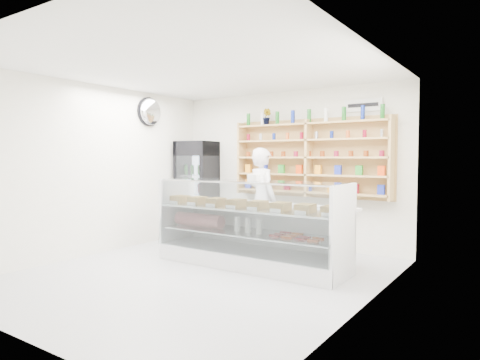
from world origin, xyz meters
The scene contains 8 objects.
room centered at (0.00, 0.00, 1.40)m, with size 5.00×5.00×5.00m.
display_counter centered at (0.30, 0.79, 0.35)m, with size 2.90×0.87×1.26m.
shop_worker centered at (-0.09, 1.77, 0.88)m, with size 0.64×0.42×1.76m, color silver.
drinks_cooler centered at (-1.85, 2.13, 0.96)m, with size 0.77×0.75×1.92m.
wall_shelving centered at (0.50, 2.34, 1.59)m, with size 2.84×0.28×1.33m.
potted_plant centered at (-0.34, 2.34, 2.34)m, with size 0.16×0.13×0.30m, color #1E6626.
security_mirror centered at (-2.17, 1.20, 2.45)m, with size 0.15×0.50×0.50m, color silver.
wall_sign centered at (1.40, 2.47, 2.45)m, with size 0.62×0.03×0.20m, color white.
Camera 1 is at (3.70, -4.44, 1.60)m, focal length 32.00 mm.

